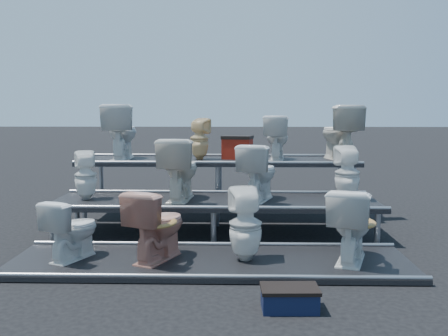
{
  "coord_description": "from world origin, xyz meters",
  "views": [
    {
      "loc": [
        0.27,
        -6.4,
        1.64
      ],
      "look_at": [
        0.11,
        0.1,
        0.87
      ],
      "focal_mm": 40.0,
      "sensor_mm": 36.0,
      "label": 1
    }
  ],
  "objects_px": {
    "toilet_4": "(86,175)",
    "toilet_10": "(277,138)",
    "toilet_9": "(199,139)",
    "toilet_2": "(245,224)",
    "toilet_5": "(179,169)",
    "step_stool": "(290,300)",
    "toilet_0": "(72,229)",
    "toilet_1": "(157,224)",
    "toilet_3": "(351,224)",
    "toilet_7": "(347,173)",
    "toilet_11": "(339,133)",
    "toilet_6": "(258,172)",
    "toilet_8": "(121,132)",
    "red_crate": "(237,149)"
  },
  "relations": [
    {
      "from": "toilet_4",
      "to": "toilet_9",
      "type": "bearing_deg",
      "value": -156.47
    },
    {
      "from": "toilet_1",
      "to": "toilet_6",
      "type": "distance_m",
      "value": 1.76
    },
    {
      "from": "toilet_2",
      "to": "toilet_6",
      "type": "distance_m",
      "value": 1.37
    },
    {
      "from": "toilet_0",
      "to": "toilet_5",
      "type": "relative_size",
      "value": 0.79
    },
    {
      "from": "toilet_6",
      "to": "red_crate",
      "type": "height_order",
      "value": "toilet_6"
    },
    {
      "from": "toilet_11",
      "to": "toilet_9",
      "type": "bearing_deg",
      "value": -12.76
    },
    {
      "from": "toilet_2",
      "to": "toilet_4",
      "type": "height_order",
      "value": "toilet_4"
    },
    {
      "from": "toilet_7",
      "to": "toilet_8",
      "type": "relative_size",
      "value": 0.83
    },
    {
      "from": "toilet_11",
      "to": "toilet_8",
      "type": "bearing_deg",
      "value": -12.76
    },
    {
      "from": "toilet_5",
      "to": "step_stool",
      "type": "distance_m",
      "value": 2.84
    },
    {
      "from": "toilet_4",
      "to": "toilet_5",
      "type": "bearing_deg",
      "value": 160.57
    },
    {
      "from": "toilet_0",
      "to": "toilet_1",
      "type": "bearing_deg",
      "value": -155.83
    },
    {
      "from": "toilet_3",
      "to": "toilet_0",
      "type": "bearing_deg",
      "value": 19.37
    },
    {
      "from": "toilet_9",
      "to": "toilet_1",
      "type": "bearing_deg",
      "value": 106.31
    },
    {
      "from": "toilet_5",
      "to": "toilet_10",
      "type": "xyz_separation_m",
      "value": [
        1.36,
        1.3,
        0.34
      ]
    },
    {
      "from": "toilet_8",
      "to": "step_stool",
      "type": "xyz_separation_m",
      "value": [
        2.23,
        -3.76,
        -1.2
      ]
    },
    {
      "from": "toilet_1",
      "to": "toilet_7",
      "type": "bearing_deg",
      "value": -125.74
    },
    {
      "from": "toilet_2",
      "to": "red_crate",
      "type": "relative_size",
      "value": 1.76
    },
    {
      "from": "toilet_2",
      "to": "toilet_10",
      "type": "xyz_separation_m",
      "value": [
        0.52,
        2.6,
        0.76
      ]
    },
    {
      "from": "toilet_2",
      "to": "toilet_10",
      "type": "bearing_deg",
      "value": -110.31
    },
    {
      "from": "toilet_1",
      "to": "toilet_8",
      "type": "height_order",
      "value": "toilet_8"
    },
    {
      "from": "toilet_3",
      "to": "toilet_10",
      "type": "relative_size",
      "value": 1.14
    },
    {
      "from": "toilet_4",
      "to": "toilet_10",
      "type": "bearing_deg",
      "value": -172.75
    },
    {
      "from": "toilet_3",
      "to": "toilet_11",
      "type": "xyz_separation_m",
      "value": [
        0.39,
        2.6,
        0.83
      ]
    },
    {
      "from": "toilet_9",
      "to": "toilet_10",
      "type": "relative_size",
      "value": 0.94
    },
    {
      "from": "toilet_4",
      "to": "toilet_10",
      "type": "xyz_separation_m",
      "value": [
        2.59,
        1.3,
        0.42
      ]
    },
    {
      "from": "toilet_11",
      "to": "toilet_7",
      "type": "bearing_deg",
      "value": 70.49
    },
    {
      "from": "toilet_3",
      "to": "toilet_5",
      "type": "bearing_deg",
      "value": -14.59
    },
    {
      "from": "toilet_0",
      "to": "toilet_7",
      "type": "bearing_deg",
      "value": -133.48
    },
    {
      "from": "toilet_1",
      "to": "toilet_6",
      "type": "relative_size",
      "value": 1.02
    },
    {
      "from": "toilet_10",
      "to": "toilet_6",
      "type": "bearing_deg",
      "value": 84.01
    },
    {
      "from": "toilet_2",
      "to": "step_stool",
      "type": "xyz_separation_m",
      "value": [
        0.34,
        -1.16,
        -0.36
      ]
    },
    {
      "from": "toilet_7",
      "to": "step_stool",
      "type": "distance_m",
      "value": 2.75
    },
    {
      "from": "toilet_10",
      "to": "step_stool",
      "type": "distance_m",
      "value": 3.93
    },
    {
      "from": "toilet_2",
      "to": "toilet_10",
      "type": "relative_size",
      "value": 1.12
    },
    {
      "from": "toilet_8",
      "to": "toilet_6",
      "type": "bearing_deg",
      "value": 145.64
    },
    {
      "from": "red_crate",
      "to": "toilet_7",
      "type": "bearing_deg",
      "value": -33.01
    },
    {
      "from": "toilet_5",
      "to": "step_stool",
      "type": "bearing_deg",
      "value": 121.35
    },
    {
      "from": "toilet_4",
      "to": "toilet_8",
      "type": "height_order",
      "value": "toilet_8"
    },
    {
      "from": "step_stool",
      "to": "toilet_2",
      "type": "bearing_deg",
      "value": 104.71
    },
    {
      "from": "toilet_4",
      "to": "toilet_7",
      "type": "height_order",
      "value": "toilet_7"
    },
    {
      "from": "toilet_7",
      "to": "toilet_10",
      "type": "relative_size",
      "value": 1.04
    },
    {
      "from": "toilet_3",
      "to": "toilet_10",
      "type": "height_order",
      "value": "toilet_10"
    },
    {
      "from": "toilet_7",
      "to": "toilet_1",
      "type": "bearing_deg",
      "value": 27.15
    },
    {
      "from": "toilet_0",
      "to": "toilet_6",
      "type": "relative_size",
      "value": 0.87
    },
    {
      "from": "toilet_9",
      "to": "toilet_10",
      "type": "bearing_deg",
      "value": -158.03
    },
    {
      "from": "toilet_0",
      "to": "toilet_11",
      "type": "distance_m",
      "value": 4.31
    },
    {
      "from": "toilet_8",
      "to": "toilet_10",
      "type": "height_order",
      "value": "toilet_8"
    },
    {
      "from": "toilet_2",
      "to": "toilet_9",
      "type": "xyz_separation_m",
      "value": [
        -0.67,
        2.6,
        0.74
      ]
    },
    {
      "from": "toilet_7",
      "to": "step_stool",
      "type": "xyz_separation_m",
      "value": [
        -0.99,
        -2.46,
        -0.73
      ]
    }
  ]
}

